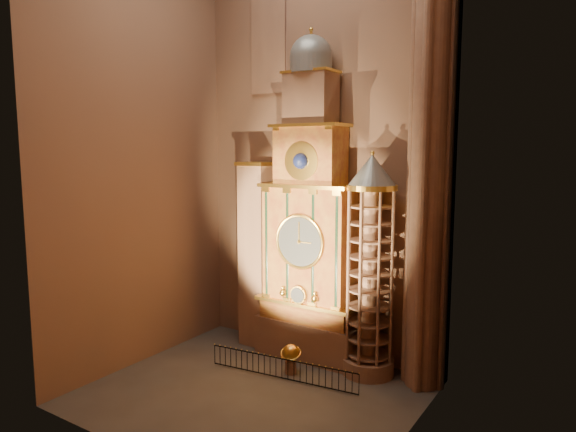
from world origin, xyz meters
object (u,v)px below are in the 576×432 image
Objects in this scene: astronomical_clock at (310,232)px; iron_railing at (282,369)px; stair_turret at (370,268)px; celestial_globe at (291,356)px; portrait_tower at (257,254)px.

astronomical_clock reaches higher than iron_railing.
stair_turret is at bearing -4.30° from astronomical_clock.
iron_railing is at bearing -88.50° from celestial_globe.
portrait_tower is 6.14m from celestial_globe.
stair_turret reaches higher than iron_railing.
iron_railing is (0.35, -3.13, -6.13)m from astronomical_clock.
astronomical_clock is at bearing 175.70° from stair_turret.
portrait_tower is (-3.40, 0.02, -1.53)m from astronomical_clock.
astronomical_clock is at bearing -0.29° from portrait_tower.
portrait_tower is 0.94× the size of stair_turret.
astronomical_clock is 1.55× the size of stair_turret.
portrait_tower is at bearing 140.03° from iron_railing.
stair_turret is 6.36m from iron_railing.
stair_turret is (6.90, -0.28, 0.12)m from portrait_tower.
celestial_globe is (3.73, -2.34, -4.27)m from portrait_tower.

